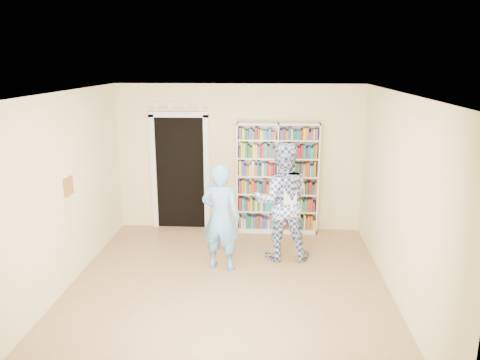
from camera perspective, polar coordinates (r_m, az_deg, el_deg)
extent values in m
plane|color=#9C6F4B|center=(6.70, -1.54, -13.20)|extent=(5.00, 5.00, 0.00)
plane|color=white|center=(5.95, -1.72, 10.51)|extent=(5.00, 5.00, 0.00)
plane|color=#F5E4A9|center=(8.61, -0.11, 2.66)|extent=(4.50, 0.00, 4.50)
plane|color=#F5E4A9|center=(6.77, -20.95, -1.58)|extent=(0.00, 5.00, 5.00)
plane|color=#F5E4A9|center=(6.40, 18.90, -2.31)|extent=(0.00, 5.00, 5.00)
cube|color=white|center=(8.51, 4.58, 0.15)|extent=(1.47, 0.28, 2.03)
cube|color=white|center=(8.51, 4.58, 0.15)|extent=(0.02, 0.28, 2.03)
cube|color=black|center=(8.80, -7.28, 0.80)|extent=(0.90, 0.03, 2.10)
cube|color=white|center=(8.89, -10.47, 0.82)|extent=(0.10, 0.06, 2.20)
cube|color=white|center=(8.70, -4.07, 0.73)|extent=(0.10, 0.06, 2.20)
cube|color=white|center=(8.59, -7.54, 7.92)|extent=(1.10, 0.06, 0.10)
cube|color=white|center=(8.57, -7.57, 8.58)|extent=(1.10, 0.08, 0.02)
cube|color=brown|center=(6.93, -20.17, -0.73)|extent=(0.03, 0.25, 0.25)
imported|color=#609BD7|center=(7.03, -2.36, -4.56)|extent=(0.68, 0.53, 1.64)
imported|color=navy|center=(7.40, 5.15, -2.63)|extent=(0.96, 0.76, 1.89)
cube|color=white|center=(7.12, 6.15, -2.12)|extent=(0.20, 0.12, 0.32)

